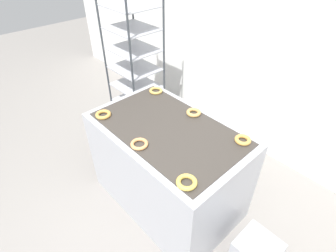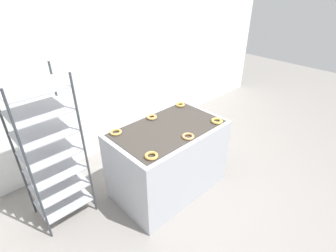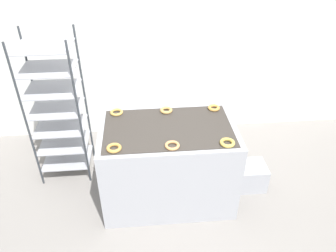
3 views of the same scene
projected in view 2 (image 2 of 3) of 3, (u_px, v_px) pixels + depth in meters
ground_plane at (206, 215)px, 3.26m from camera, size 14.00×14.00×0.00m
wall_back at (102, 67)px, 3.89m from camera, size 8.00×0.05×2.80m
fryer_machine at (168, 159)px, 3.46m from camera, size 1.43×0.89×0.97m
baking_rack_cart at (50, 152)px, 2.86m from camera, size 0.60×0.51×1.81m
glaze_bin at (210, 147)px, 4.27m from camera, size 0.33×0.33×0.31m
donut_near_left at (151, 156)px, 2.69m from camera, size 0.14×0.14×0.03m
donut_near_center at (188, 136)px, 3.01m from camera, size 0.14×0.14×0.03m
donut_near_right at (217, 121)px, 3.32m from camera, size 0.15×0.15×0.03m
donut_far_left at (116, 132)px, 3.09m from camera, size 0.14×0.14×0.03m
donut_far_center at (152, 117)px, 3.41m from camera, size 0.14×0.14×0.03m
donut_far_right at (180, 105)px, 3.73m from camera, size 0.13×0.13×0.03m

